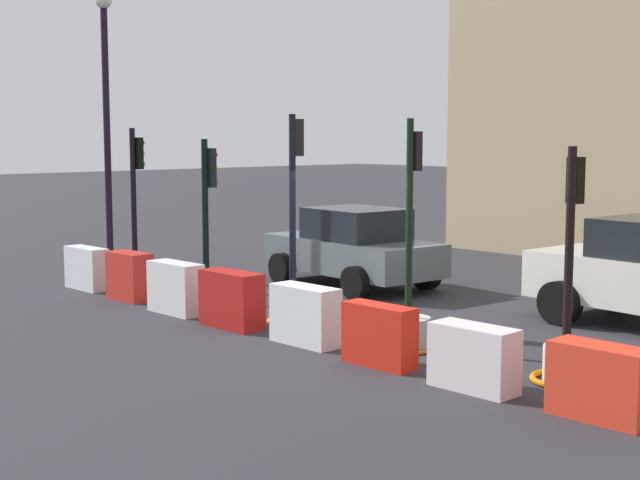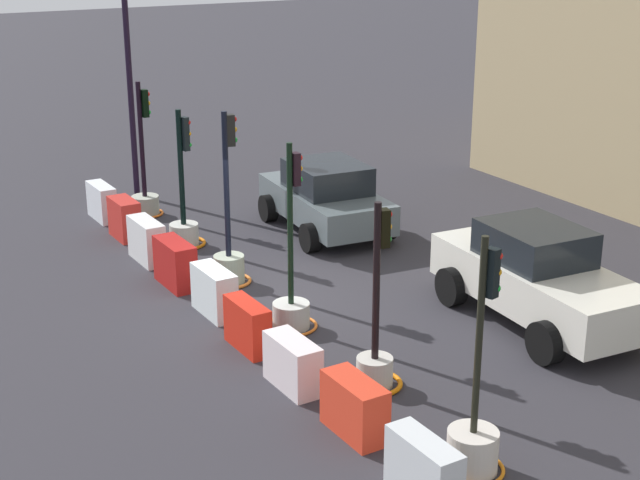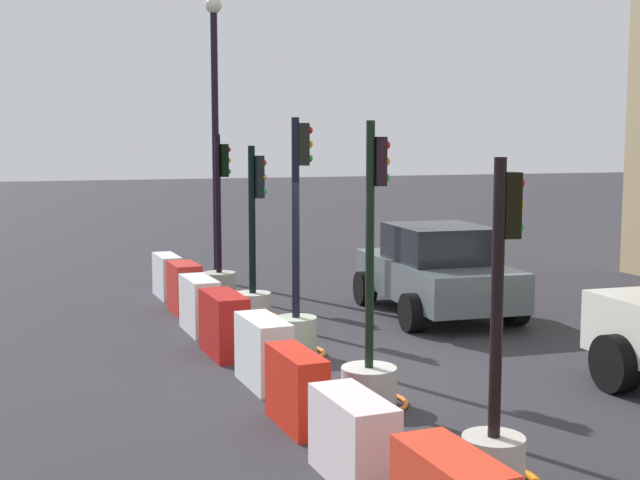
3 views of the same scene
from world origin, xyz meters
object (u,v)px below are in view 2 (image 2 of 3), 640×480
at_px(construction_barrier_6, 293,364).
at_px(traffic_light_0, 145,192).
at_px(traffic_light_4, 375,354).
at_px(street_lamp_post, 128,50).
at_px(traffic_light_5, 474,438).
at_px(construction_barrier_4, 214,292).
at_px(car_grey_saloon, 326,197).
at_px(construction_barrier_5, 247,326).
at_px(car_white_van, 537,277).
at_px(construction_barrier_0, 102,202).
at_px(construction_barrier_3, 175,264).
at_px(construction_barrier_7, 355,407).
at_px(construction_barrier_2, 147,241).
at_px(traffic_light_2, 229,253).
at_px(traffic_light_1, 184,223).
at_px(construction_barrier_8, 424,470).
at_px(traffic_light_3, 291,301).
at_px(construction_barrier_1, 125,219).

bearing_deg(construction_barrier_6, traffic_light_0, 173.61).
xyz_separation_m(traffic_light_4, street_lamp_post, (-11.77, 0.28, 3.19)).
height_order(traffic_light_5, construction_barrier_4, traffic_light_5).
bearing_deg(street_lamp_post, construction_barrier_4, -9.33).
distance_m(traffic_light_4, car_grey_saloon, 7.60).
xyz_separation_m(construction_barrier_5, car_white_van, (1.52, 4.89, 0.45)).
bearing_deg(street_lamp_post, construction_barrier_0, -42.73).
bearing_deg(construction_barrier_5, construction_barrier_3, 179.89).
distance_m(construction_barrier_3, construction_barrier_7, 6.47).
distance_m(traffic_light_0, construction_barrier_2, 3.31).
bearing_deg(car_grey_saloon, construction_barrier_7, -27.42).
relative_size(traffic_light_2, construction_barrier_2, 2.95).
bearing_deg(car_grey_saloon, traffic_light_2, -59.96).
relative_size(traffic_light_4, construction_barrier_0, 2.61).
bearing_deg(construction_barrier_7, construction_barrier_4, -179.88).
bearing_deg(construction_barrier_4, construction_barrier_5, -3.68).
bearing_deg(car_white_van, traffic_light_1, -151.13).
xyz_separation_m(construction_barrier_5, construction_barrier_8, (4.94, 0.03, -0.00)).
bearing_deg(car_grey_saloon, car_white_van, 5.77).
distance_m(traffic_light_5, car_white_van, 5.09).
bearing_deg(car_white_van, traffic_light_2, -138.50).
bearing_deg(construction_barrier_4, car_grey_saloon, 127.46).
distance_m(traffic_light_0, traffic_light_2, 5.10).
relative_size(construction_barrier_4, car_white_van, 0.25).
bearing_deg(construction_barrier_7, traffic_light_3, 165.56).
height_order(traffic_light_3, construction_barrier_1, traffic_light_3).
relative_size(traffic_light_1, construction_barrier_6, 2.73).
relative_size(traffic_light_1, street_lamp_post, 0.49).
relative_size(traffic_light_0, construction_barrier_8, 2.84).
bearing_deg(construction_barrier_0, construction_barrier_5, -0.42).
height_order(traffic_light_2, construction_barrier_0, traffic_light_2).
bearing_deg(car_white_van, construction_barrier_5, -107.23).
bearing_deg(car_white_van, traffic_light_5, -50.71).
distance_m(construction_barrier_7, construction_barrier_8, 1.74).
height_order(traffic_light_0, construction_barrier_7, traffic_light_0).
height_order(construction_barrier_0, construction_barrier_3, construction_barrier_3).
relative_size(traffic_light_0, construction_barrier_7, 2.92).
xyz_separation_m(traffic_light_4, traffic_light_5, (2.60, -0.18, -0.05)).
relative_size(traffic_light_3, construction_barrier_4, 2.93).
bearing_deg(traffic_light_1, construction_barrier_4, -13.99).
xyz_separation_m(car_white_van, street_lamp_post, (-11.15, -3.47, 2.86)).
relative_size(traffic_light_3, construction_barrier_6, 3.01).
height_order(traffic_light_3, construction_barrier_7, traffic_light_3).
bearing_deg(street_lamp_post, car_white_van, 17.29).
xyz_separation_m(traffic_light_4, construction_barrier_2, (-7.00, -1.14, -0.09)).
height_order(traffic_light_5, construction_barrier_7, traffic_light_5).
distance_m(traffic_light_0, construction_barrier_6, 9.62).
distance_m(traffic_light_4, construction_barrier_1, 8.74).
bearing_deg(traffic_light_3, construction_barrier_0, -172.77).
relative_size(construction_barrier_2, construction_barrier_7, 1.05).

